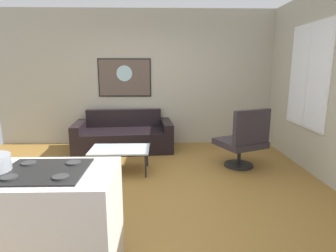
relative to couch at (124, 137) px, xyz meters
The scene contains 9 objects.
ground 2.01m from the couch, 75.34° to the right, with size 6.40×6.40×0.04m, color olive.
back_wall 1.34m from the couch, 44.64° to the left, with size 6.40×0.05×2.80m, color #AAA591.
right_wall 3.71m from the couch, 27.48° to the right, with size 0.05×6.40×2.80m, color #ACA892.
couch is the anchor object (origin of this frame).
coffee_table 1.24m from the couch, 85.33° to the right, with size 0.92×0.59×0.38m.
armchair 2.38m from the couch, 28.05° to the right, with size 0.88×0.87×1.00m.
kitchen_counter 3.55m from the couch, 96.14° to the right, with size 1.58×0.67×0.93m.
wall_painting 1.25m from the couch, 90.91° to the left, with size 1.10×0.03×0.79m.
window 3.48m from the couch, 18.39° to the right, with size 0.03×1.19×1.64m.
Camera 1 is at (0.24, -3.49, 1.64)m, focal length 29.50 mm.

